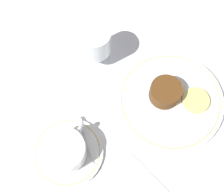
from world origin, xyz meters
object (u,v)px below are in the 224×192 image
(coffee_cup, at_px, (65,150))
(fork, at_px, (135,159))
(dessert_cake, at_px, (165,92))
(dinner_plate, at_px, (170,100))
(wine_glass, at_px, (95,43))

(coffee_cup, distance_m, fork, 0.16)
(coffee_cup, xyz_separation_m, dessert_cake, (0.24, -0.11, -0.01))
(dinner_plate, height_order, fork, dinner_plate)
(wine_glass, bearing_deg, fork, -126.98)
(wine_glass, xyz_separation_m, dessert_cake, (-0.00, -0.20, -0.04))
(coffee_cup, distance_m, dessert_cake, 0.27)
(fork, bearing_deg, dinner_plate, 1.40)
(coffee_cup, bearing_deg, wine_glass, 19.83)
(dinner_plate, relative_size, fork, 1.40)
(dinner_plate, relative_size, coffee_cup, 2.17)
(dinner_plate, distance_m, wine_glass, 0.23)
(dinner_plate, xyz_separation_m, fork, (-0.17, -0.00, -0.01))
(wine_glass, bearing_deg, dessert_cake, -90.23)
(fork, height_order, dessert_cake, dessert_cake)
(dessert_cake, bearing_deg, wine_glass, 89.77)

